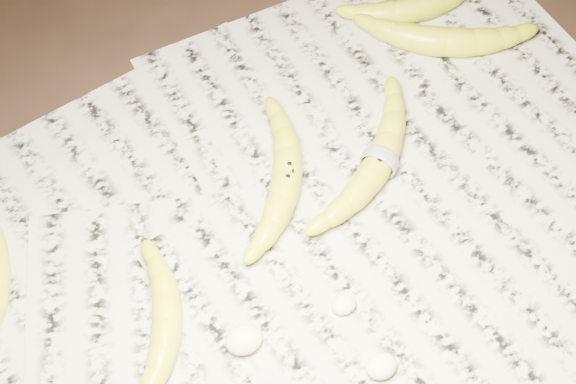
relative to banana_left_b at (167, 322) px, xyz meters
name	(u,v)px	position (x,y,z in m)	size (l,w,h in m)	color
ground	(290,229)	(0.17, 0.06, -0.02)	(3.00, 3.00, 0.00)	black
newspaper_patch	(293,220)	(0.18, 0.07, -0.02)	(0.90, 0.70, 0.01)	#B0AB97
banana_left_b	(167,322)	(0.00, 0.00, 0.00)	(0.17, 0.05, 0.03)	#CACB19
banana_center	(287,176)	(0.19, 0.11, 0.00)	(0.20, 0.06, 0.04)	#CACB19
banana_taped	(380,160)	(0.30, 0.08, 0.00)	(0.22, 0.06, 0.04)	#CACB19
banana_upper_a	(446,40)	(0.48, 0.21, 0.00)	(0.21, 0.06, 0.04)	#CACB19
banana_upper_b	(417,7)	(0.48, 0.28, 0.00)	(0.18, 0.06, 0.04)	#CACB19
measuring_tape	(380,160)	(0.30, 0.08, 0.00)	(0.05, 0.05, 0.00)	white
flesh_chunk_a	(244,338)	(0.07, -0.05, 0.00)	(0.04, 0.03, 0.02)	beige
flesh_chunk_b	(382,365)	(0.18, -0.14, -0.01)	(0.03, 0.03, 0.02)	beige
flesh_chunk_c	(344,303)	(0.18, -0.06, -0.01)	(0.03, 0.02, 0.02)	beige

